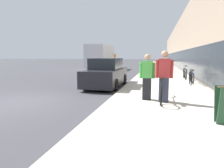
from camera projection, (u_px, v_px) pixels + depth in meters
The scene contains 11 objects.
ground_plane at pixel (14, 103), 7.34m from camera, with size 220.00×220.00×0.00m, color #38383D.
sidewalk_slab at pixel (161, 69), 26.36m from camera, with size 4.31×70.00×0.10m.
storefront_facade at pixel (207, 46), 32.01m from camera, with size 10.01×70.00×6.69m.
tandem_bicycle at pixel (161, 90), 7.36m from camera, with size 0.52×2.53×0.87m.
person_rider at pixel (164, 76), 6.95m from camera, with size 0.61×0.24×1.80m.
person_bystander at pixel (147, 77), 7.33m from camera, with size 0.57×0.22×1.69m.
bike_rack_hoop at pixel (191, 76), 11.11m from camera, with size 0.05×0.60×0.84m.
cruiser_bike_nearest at pixel (191, 77), 12.12m from camera, with size 0.52×1.80×0.83m.
cruiser_bike_middle at pixel (185, 73), 14.16m from camera, with size 0.52×1.80×0.97m.
parked_sedan_curbside at pixel (106, 74), 11.21m from camera, with size 1.79×4.32×1.59m.
moving_truck at pixel (102, 57), 25.83m from camera, with size 2.40×7.45×3.08m.
Camera 1 is at (5.14, -6.17, 1.71)m, focal length 32.00 mm.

